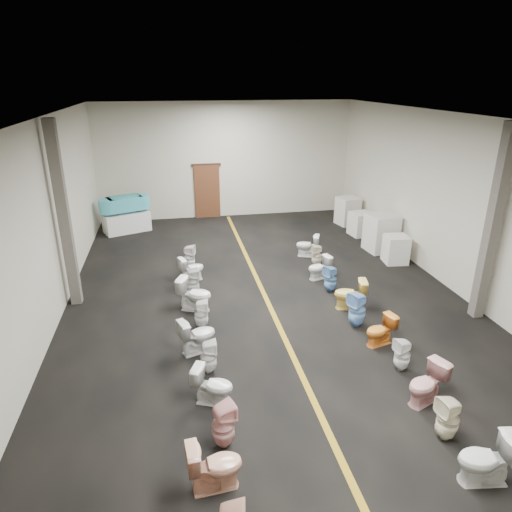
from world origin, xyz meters
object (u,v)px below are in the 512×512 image
(appliance_crate_c, at_px, (361,224))
(toilet_left_2, at_px, (215,466))
(appliance_crate_d, at_px, (348,211))
(display_table, at_px, (127,222))
(appliance_crate_b, at_px, (381,233))
(toilet_left_7, at_px, (201,314))
(appliance_crate_a, at_px, (396,249))
(toilet_left_9, at_px, (193,282))
(toilet_left_6, at_px, (197,335))
(toilet_left_8, at_px, (195,294))
(toilet_right_8, at_px, (330,279))
(toilet_right_11, at_px, (307,246))
(toilet_right_4, at_px, (402,355))
(toilet_right_7, at_px, (350,294))
(toilet_right_2, at_px, (448,419))
(toilet_right_3, at_px, (427,384))
(bathtub, at_px, (125,203))
(toilet_right_1, at_px, (487,460))
(toilet_right_6, at_px, (357,309))
(toilet_right_5, at_px, (380,331))
(toilet_left_4, at_px, (213,385))
(toilet_left_3, at_px, (223,425))
(toilet_left_10, at_px, (192,269))
(toilet_left_11, at_px, (189,258))
(toilet_right_9, at_px, (319,268))
(toilet_right_10, at_px, (317,256))
(toilet_left_5, at_px, (208,357))

(appliance_crate_c, bearing_deg, toilet_left_2, -122.44)
(appliance_crate_d, bearing_deg, display_table, 175.29)
(appliance_crate_b, xyz_separation_m, toilet_left_7, (-6.14, -3.88, -0.27))
(appliance_crate_a, bearing_deg, toilet_left_9, -170.08)
(toilet_left_6, distance_m, toilet_left_8, 1.85)
(toilet_right_8, bearing_deg, toilet_right_11, 152.95)
(toilet_left_7, height_order, toilet_right_4, toilet_right_4)
(appliance_crate_c, relative_size, toilet_right_7, 1.07)
(display_table, bearing_deg, toilet_right_2, -64.06)
(toilet_right_3, bearing_deg, toilet_left_8, -160.36)
(bathtub, bearing_deg, toilet_right_1, -88.11)
(toilet_left_7, relative_size, toilet_right_6, 0.80)
(toilet_left_9, relative_size, toilet_right_5, 1.10)
(toilet_right_3, bearing_deg, toilet_left_4, -122.65)
(toilet_right_7, bearing_deg, appliance_crate_d, 171.89)
(toilet_left_3, height_order, toilet_left_10, toilet_left_3)
(toilet_left_9, height_order, toilet_left_11, toilet_left_11)
(appliance_crate_d, height_order, toilet_left_6, appliance_crate_d)
(display_table, height_order, toilet_right_8, toilet_right_8)
(appliance_crate_c, xyz_separation_m, toilet_right_8, (-2.64, -4.25, -0.05))
(toilet_left_7, xyz_separation_m, toilet_right_4, (3.68, -2.35, 0.00))
(toilet_left_10, bearing_deg, toilet_left_7, 162.80)
(display_table, bearing_deg, toilet_left_7, -73.88)
(display_table, relative_size, toilet_right_11, 2.21)
(toilet_right_5, xyz_separation_m, toilet_right_7, (-0.02, 1.66, 0.05))
(appliance_crate_c, bearing_deg, appliance_crate_a, -90.00)
(toilet_left_2, bearing_deg, display_table, 4.72)
(toilet_right_9, bearing_deg, toilet_right_11, 159.89)
(toilet_left_8, bearing_deg, toilet_left_4, -155.05)
(toilet_right_3, bearing_deg, appliance_crate_d, 144.08)
(appliance_crate_b, relative_size, appliance_crate_d, 1.15)
(toilet_right_9, bearing_deg, toilet_left_2, -43.48)
(toilet_left_3, height_order, toilet_left_11, toilet_left_3)
(toilet_right_7, bearing_deg, toilet_right_5, 13.55)
(appliance_crate_b, bearing_deg, toilet_right_5, -115.00)
(toilet_left_11, relative_size, toilet_right_3, 1.00)
(display_table, distance_m, toilet_right_6, 9.87)
(appliance_crate_c, height_order, appliance_crate_d, appliance_crate_d)
(toilet_right_6, distance_m, toilet_right_8, 1.85)
(toilet_left_11, height_order, toilet_right_10, toilet_left_11)
(toilet_left_5, relative_size, toilet_right_6, 0.81)
(toilet_left_9, bearing_deg, toilet_right_1, -154.88)
(appliance_crate_c, xyz_separation_m, toilet_left_3, (-6.09, -9.16, -0.02))
(toilet_left_9, height_order, toilet_right_1, toilet_right_1)
(bathtub, distance_m, toilet_right_3, 12.28)
(appliance_crate_d, xyz_separation_m, toilet_left_10, (-6.21, -4.16, -0.17))
(appliance_crate_c, relative_size, toilet_left_5, 1.20)
(toilet_left_4, relative_size, toilet_right_7, 0.92)
(toilet_right_8, bearing_deg, toilet_left_7, -94.27)
(bathtub, distance_m, toilet_right_11, 6.91)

